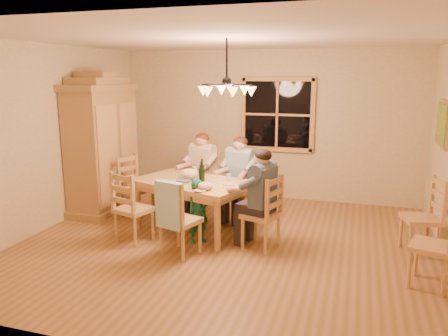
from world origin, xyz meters
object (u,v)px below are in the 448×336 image
(chair_end_left, at_px, (137,199))
(wine_bottle_a, at_px, (202,170))
(chair_near_right, at_px, (180,232))
(wine_bottle_b, at_px, (201,173))
(armoire, at_px, (103,148))
(chair_end_right, at_px, (261,226))
(adult_woman, at_px, (202,163))
(dining_table, at_px, (192,188))
(adult_plaid_man, at_px, (240,168))
(chair_far_right, at_px, (240,202))
(chair_spare_back, at_px, (420,230))
(child, at_px, (198,211))
(chair_far_left, at_px, (202,195))
(chair_spare_front, at_px, (430,260))
(chair_near_left, at_px, (134,220))
(chandelier, at_px, (227,89))
(adult_slate_man, at_px, (261,186))

(chair_end_left, height_order, wine_bottle_a, wine_bottle_a)
(chair_near_right, distance_m, wine_bottle_b, 0.91)
(armoire, xyz_separation_m, chair_end_right, (2.89, -0.85, -0.75))
(chair_near_right, bearing_deg, adult_woman, 117.90)
(dining_table, bearing_deg, adult_plaid_man, 50.70)
(chair_end_right, relative_size, adult_plaid_man, 1.13)
(chair_near_right, height_order, wine_bottle_a, wine_bottle_a)
(chair_far_right, xyz_separation_m, chair_spare_back, (2.55, -0.53, 0.00))
(child, bearing_deg, chair_far_right, 20.59)
(chair_far_left, distance_m, adult_woman, 0.54)
(child, bearing_deg, chair_spare_front, -63.04)
(adult_plaid_man, bearing_deg, chair_near_left, 64.80)
(chair_spare_front, xyz_separation_m, chair_spare_back, (0.00, 0.96, 0.00))
(chair_spare_back, bearing_deg, wine_bottle_b, 82.96)
(chandelier, distance_m, adult_slate_man, 1.32)
(chair_far_right, height_order, adult_woman, adult_woman)
(chair_end_left, relative_size, wine_bottle_a, 3.00)
(chair_far_right, bearing_deg, chair_spare_front, 166.48)
(adult_woman, distance_m, chair_spare_front, 3.71)
(armoire, distance_m, chair_spare_back, 4.95)
(chair_near_left, xyz_separation_m, chair_spare_back, (3.70, 0.74, 0.00))
(chair_near_left, xyz_separation_m, wine_bottle_b, (0.84, 0.42, 0.62))
(chair_far_right, distance_m, chair_spare_back, 2.60)
(chair_far_right, bearing_deg, chair_spare_back, -174.92)
(chair_end_right, distance_m, child, 0.86)
(chair_end_left, bearing_deg, dining_table, 90.00)
(chair_end_left, relative_size, chair_spare_front, 1.00)
(chair_far_left, bearing_deg, child, 124.80)
(dining_table, height_order, chair_end_right, chair_end_right)
(wine_bottle_b, height_order, child, wine_bottle_b)
(chair_far_left, xyz_separation_m, adult_woman, (0.00, -0.00, 0.54))
(chair_far_right, relative_size, chair_near_right, 1.00)
(chair_far_right, bearing_deg, adult_plaid_man, -163.08)
(wine_bottle_b, height_order, chair_spare_front, wine_bottle_b)
(dining_table, xyz_separation_m, adult_plaid_man, (0.53, 0.65, 0.19))
(chair_far_left, bearing_deg, chair_spare_front, 169.15)
(chandelier, relative_size, chair_far_left, 0.78)
(dining_table, height_order, chair_far_right, chair_far_right)
(chair_far_left, bearing_deg, wine_bottle_a, 127.22)
(adult_woman, distance_m, adult_plaid_man, 0.73)
(chair_near_left, height_order, chair_spare_front, same)
(dining_table, height_order, chair_far_left, chair_far_left)
(chair_end_left, distance_m, adult_slate_man, 2.35)
(chair_near_right, distance_m, child, 0.47)
(adult_plaid_man, relative_size, wine_bottle_a, 2.65)
(adult_woman, bearing_deg, wine_bottle_b, 126.73)
(adult_slate_man, bearing_deg, child, 112.79)
(chair_near_left, relative_size, adult_slate_man, 1.13)
(wine_bottle_b, xyz_separation_m, chair_spare_front, (2.86, -0.64, -0.62))
(chair_far_left, relative_size, chair_spare_back, 1.00)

